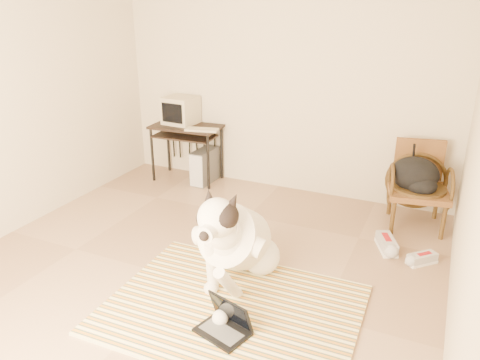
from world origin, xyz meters
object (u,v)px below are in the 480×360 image
Objects in this scene: laptop at (226,323)px; computer_desk at (186,134)px; dog at (235,241)px; pc_tower at (205,166)px; backpack at (416,176)px; rattan_chair at (418,185)px; crt_monitor at (180,110)px.

computer_desk is at bearing 125.68° from laptop.
dog reaches higher than pc_tower.
backpack is at bearing 53.79° from dog.
dog is 2.25m from pc_tower.
rattan_chair is (1.01, 2.32, 0.35)m from laptop.
backpack is (2.72, -0.19, -0.06)m from computer_desk.
backpack is (-0.03, -0.08, 0.12)m from rattan_chair.
pc_tower is at bearing 176.98° from rattan_chair.
crt_monitor reaches higher than pc_tower.
backpack is at bearing -3.91° from computer_desk.
rattan_chair is at bearing -3.02° from pc_tower.
rattan_chair is at bearing 54.45° from dog.
dog is at bearing -49.09° from crt_monitor.
crt_monitor is at bearing 174.61° from backpack.
laptop is 3.22m from crt_monitor.
dog reaches higher than rattan_chair.
crt_monitor is 0.87× the size of pc_tower.
laptop is at bearing -58.56° from pc_tower.
laptop is 2.56m from rattan_chair.
backpack reaches higher than laptop.
rattan_chair is (2.75, -0.11, -0.18)m from computer_desk.
crt_monitor is at bearing 126.48° from laptop.
dog is 1.51× the size of rattan_chair.
computer_desk is at bearing -36.04° from crt_monitor.
dog is at bearing -55.02° from pc_tower.
computer_desk is (-1.53, 1.81, 0.23)m from dog.
crt_monitor is (-0.11, 0.08, 0.27)m from computer_desk.
crt_monitor is 2.90m from rattan_chair.
dog reaches higher than computer_desk.
pc_tower is at bearing 6.19° from computer_desk.
computer_desk is at bearing -173.81° from pc_tower.
computer_desk is 2.76m from rattan_chair.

